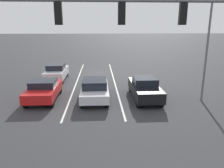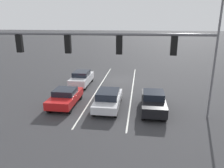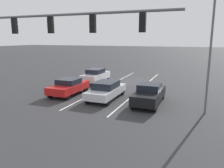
% 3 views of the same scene
% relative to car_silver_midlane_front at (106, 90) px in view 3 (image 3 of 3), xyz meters
% --- Properties ---
extents(ground_plane, '(240.00, 240.00, 0.00)m').
position_rel_car_silver_midlane_front_xyz_m(ground_plane, '(0.02, -8.41, -0.76)').
color(ground_plane, '#333335').
extents(lane_stripe_left_divider, '(0.12, 18.39, 0.01)m').
position_rel_car_silver_midlane_front_xyz_m(lane_stripe_left_divider, '(-1.75, -5.22, -0.76)').
color(lane_stripe_left_divider, silver).
rests_on(lane_stripe_left_divider, ground_plane).
extents(lane_stripe_center_divider, '(0.12, 18.39, 0.01)m').
position_rel_car_silver_midlane_front_xyz_m(lane_stripe_center_divider, '(1.79, -5.22, -0.76)').
color(lane_stripe_center_divider, silver).
rests_on(lane_stripe_center_divider, ground_plane).
extents(car_silver_midlane_front, '(1.89, 4.60, 1.46)m').
position_rel_car_silver_midlane_front_xyz_m(car_silver_midlane_front, '(0.00, 0.00, 0.00)').
color(car_silver_midlane_front, silver).
rests_on(car_silver_midlane_front, ground_plane).
extents(car_black_leftlane_front, '(1.78, 4.61, 1.56)m').
position_rel_car_silver_midlane_front_xyz_m(car_black_leftlane_front, '(-3.57, 0.12, 0.02)').
color(car_black_leftlane_front, black).
rests_on(car_black_leftlane_front, ground_plane).
extents(car_red_rightlane_front, '(1.93, 4.22, 1.42)m').
position_rel_car_silver_midlane_front_xyz_m(car_red_rightlane_front, '(3.59, -0.05, -0.02)').
color(car_red_rightlane_front, red).
rests_on(car_red_rightlane_front, ground_plane).
extents(car_white_rightlane_second, '(1.76, 4.33, 1.55)m').
position_rel_car_silver_midlane_front_xyz_m(car_white_rightlane_second, '(3.78, -5.89, 0.03)').
color(car_white_rightlane_second, silver).
rests_on(car_white_rightlane_second, ground_plane).
extents(traffic_signal_gantry, '(12.69, 0.37, 6.62)m').
position_rel_car_silver_midlane_front_xyz_m(traffic_signal_gantry, '(2.04, 4.96, 4.31)').
color(traffic_signal_gantry, slate).
rests_on(traffic_signal_gantry, ground_plane).
extents(street_lamp_left_shoulder, '(2.06, 0.24, 8.55)m').
position_rel_car_silver_midlane_front_xyz_m(street_lamp_left_shoulder, '(-7.26, 0.86, 4.15)').
color(street_lamp_left_shoulder, slate).
rests_on(street_lamp_left_shoulder, ground_plane).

